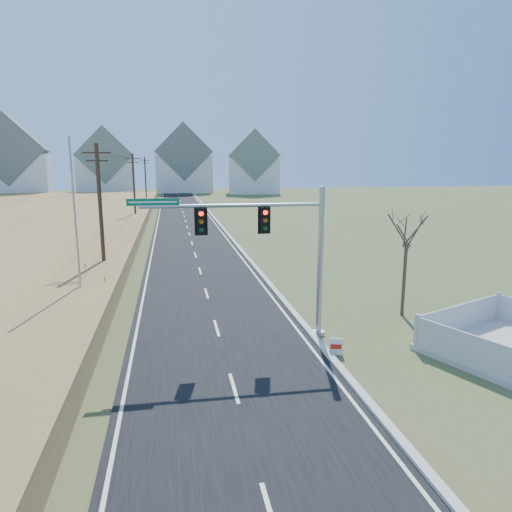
{
  "coord_description": "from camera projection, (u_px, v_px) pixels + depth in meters",
  "views": [
    {
      "loc": [
        -1.93,
        -16.48,
        7.68
      ],
      "look_at": [
        1.97,
        4.35,
        3.4
      ],
      "focal_mm": 32.0,
      "sensor_mm": 36.0,
      "label": 1
    }
  ],
  "objects": [
    {
      "name": "ground",
      "position": [
        227.0,
        365.0,
        17.75
      ],
      "size": [
        260.0,
        260.0,
        0.0
      ],
      "primitive_type": "plane",
      "color": "#445529",
      "rests_on": "ground"
    },
    {
      "name": "road",
      "position": [
        185.0,
        218.0,
        65.91
      ],
      "size": [
        8.0,
        180.0,
        0.06
      ],
      "primitive_type": "cube",
      "color": "black",
      "rests_on": "ground"
    },
    {
      "name": "curb",
      "position": [
        213.0,
        217.0,
        66.65
      ],
      "size": [
        0.3,
        180.0,
        0.18
      ],
      "primitive_type": "cube",
      "color": "#B2AFA8",
      "rests_on": "ground"
    },
    {
      "name": "utility_pole_near",
      "position": [
        100.0,
        210.0,
        30.1
      ],
      "size": [
        1.8,
        0.26,
        9.0
      ],
      "color": "#422D1E",
      "rests_on": "ground"
    },
    {
      "name": "utility_pole_mid",
      "position": [
        134.0,
        188.0,
        59.0
      ],
      "size": [
        1.8,
        0.26,
        9.0
      ],
      "color": "#422D1E",
      "rests_on": "ground"
    },
    {
      "name": "utility_pole_far",
      "position": [
        146.0,
        180.0,
        87.91
      ],
      "size": [
        1.8,
        0.26,
        9.0
      ],
      "color": "#422D1E",
      "rests_on": "ground"
    },
    {
      "name": "condo_nw",
      "position": [
        11.0,
        164.0,
        105.71
      ],
      "size": [
        17.69,
        13.38,
        19.05
      ],
      "rotation": [
        0.0,
        0.0,
        0.14
      ],
      "color": "silver",
      "rests_on": "ground"
    },
    {
      "name": "condo_nnw",
      "position": [
        106.0,
        167.0,
        117.18
      ],
      "size": [
        14.93,
        11.17,
        17.03
      ],
      "rotation": [
        0.0,
        0.0,
        0.07
      ],
      "color": "silver",
      "rests_on": "ground"
    },
    {
      "name": "condo_n",
      "position": [
        184.0,
        164.0,
        124.51
      ],
      "size": [
        15.27,
        10.2,
        18.54
      ],
      "color": "silver",
      "rests_on": "ground"
    },
    {
      "name": "condo_ne",
      "position": [
        254.0,
        167.0,
        120.2
      ],
      "size": [
        14.12,
        10.51,
        16.52
      ],
      "rotation": [
        0.0,
        0.0,
        -0.1
      ],
      "color": "silver",
      "rests_on": "ground"
    },
    {
      "name": "traffic_signal_mast",
      "position": [
        280.0,
        246.0,
        19.74
      ],
      "size": [
        8.48,
        0.58,
        6.75
      ],
      "rotation": [
        0.0,
        0.0,
        -0.02
      ],
      "color": "#9EA0A5",
      "rests_on": "ground"
    },
    {
      "name": "fence_enclosure",
      "position": [
        503.0,
        344.0,
        19.13
      ],
      "size": [
        7.59,
        6.49,
        1.47
      ],
      "rotation": [
        0.0,
        0.0,
        0.39
      ],
      "color": "#B7B5AD",
      "rests_on": "ground"
    },
    {
      "name": "open_sign",
      "position": [
        336.0,
        346.0,
        18.61
      ],
      "size": [
        0.56,
        0.18,
        0.7
      ],
      "rotation": [
        0.0,
        0.0,
        -0.23
      ],
      "color": "white",
      "rests_on": "ground"
    },
    {
      "name": "flagpole",
      "position": [
        77.0,
        243.0,
        23.87
      ],
      "size": [
        0.41,
        0.41,
        9.06
      ],
      "color": "#B7B5AD",
      "rests_on": "ground"
    },
    {
      "name": "bare_tree",
      "position": [
        408.0,
        228.0,
        22.69
      ],
      "size": [
        2.14,
        2.14,
        5.67
      ],
      "color": "#4C3F33",
      "rests_on": "ground"
    }
  ]
}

